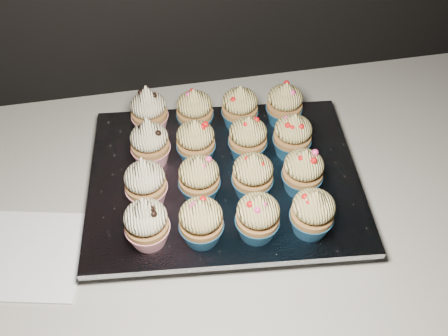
% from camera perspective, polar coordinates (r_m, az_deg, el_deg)
% --- Properties ---
extents(cabinet, '(2.40, 0.60, 0.86)m').
position_cam_1_polar(cabinet, '(1.21, -7.15, -18.35)').
color(cabinet, black).
rests_on(cabinet, ground).
extents(worktop, '(2.44, 0.64, 0.04)m').
position_cam_1_polar(worktop, '(0.83, -10.03, -5.45)').
color(worktop, beige).
rests_on(worktop, cabinet).
extents(napkin, '(0.18, 0.18, 0.00)m').
position_cam_1_polar(napkin, '(0.80, -20.98, -9.24)').
color(napkin, white).
rests_on(napkin, worktop).
extents(baking_tray, '(0.42, 0.34, 0.02)m').
position_cam_1_polar(baking_tray, '(0.82, -0.00, -1.85)').
color(baking_tray, black).
rests_on(baking_tray, worktop).
extents(foil_lining, '(0.46, 0.38, 0.01)m').
position_cam_1_polar(foil_lining, '(0.80, -0.00, -1.06)').
color(foil_lining, silver).
rests_on(foil_lining, baking_tray).
extents(cupcake_0, '(0.06, 0.06, 0.10)m').
position_cam_1_polar(cupcake_0, '(0.70, -8.85, -6.20)').
color(cupcake_0, red).
rests_on(cupcake_0, foil_lining).
extents(cupcake_1, '(0.06, 0.06, 0.08)m').
position_cam_1_polar(cupcake_1, '(0.69, -2.63, -6.14)').
color(cupcake_1, navy).
rests_on(cupcake_1, foil_lining).
extents(cupcake_2, '(0.06, 0.06, 0.08)m').
position_cam_1_polar(cupcake_2, '(0.70, 3.87, -5.60)').
color(cupcake_2, navy).
rests_on(cupcake_2, foil_lining).
extents(cupcake_3, '(0.06, 0.06, 0.08)m').
position_cam_1_polar(cupcake_3, '(0.71, 10.07, -5.05)').
color(cupcake_3, navy).
rests_on(cupcake_3, foil_lining).
extents(cupcake_4, '(0.06, 0.06, 0.10)m').
position_cam_1_polar(cupcake_4, '(0.74, -8.96, -1.68)').
color(cupcake_4, red).
rests_on(cupcake_4, foil_lining).
extents(cupcake_5, '(0.06, 0.06, 0.08)m').
position_cam_1_polar(cupcake_5, '(0.74, -2.86, -1.20)').
color(cupcake_5, navy).
rests_on(cupcake_5, foil_lining).
extents(cupcake_6, '(0.06, 0.06, 0.08)m').
position_cam_1_polar(cupcake_6, '(0.75, 3.29, -0.88)').
color(cupcake_6, navy).
rests_on(cupcake_6, foil_lining).
extents(cupcake_7, '(0.06, 0.06, 0.08)m').
position_cam_1_polar(cupcake_7, '(0.76, 9.00, -0.41)').
color(cupcake_7, navy).
rests_on(cupcake_7, foil_lining).
extents(cupcake_8, '(0.06, 0.06, 0.10)m').
position_cam_1_polar(cupcake_8, '(0.80, -8.46, 2.84)').
color(cupcake_8, red).
rests_on(cupcake_8, foil_lining).
extents(cupcake_9, '(0.06, 0.06, 0.08)m').
position_cam_1_polar(cupcake_9, '(0.80, -3.25, 3.02)').
color(cupcake_9, navy).
rests_on(cupcake_9, foil_lining).
extents(cupcake_10, '(0.06, 0.06, 0.08)m').
position_cam_1_polar(cupcake_10, '(0.80, 2.74, 3.39)').
color(cupcake_10, navy).
rests_on(cupcake_10, foil_lining).
extents(cupcake_11, '(0.06, 0.06, 0.08)m').
position_cam_1_polar(cupcake_11, '(0.81, 7.83, 3.68)').
color(cupcake_11, navy).
rests_on(cupcake_11, foil_lining).
extents(cupcake_12, '(0.06, 0.06, 0.10)m').
position_cam_1_polar(cupcake_12, '(0.86, -8.56, 6.45)').
color(cupcake_12, red).
rests_on(cupcake_12, foil_lining).
extents(cupcake_13, '(0.06, 0.06, 0.08)m').
position_cam_1_polar(cupcake_13, '(0.85, -3.37, 6.53)').
color(cupcake_13, navy).
rests_on(cupcake_13, foil_lining).
extents(cupcake_14, '(0.06, 0.06, 0.08)m').
position_cam_1_polar(cupcake_14, '(0.86, 1.81, 6.90)').
color(cupcake_14, navy).
rests_on(cupcake_14, foil_lining).
extents(cupcake_15, '(0.06, 0.06, 0.08)m').
position_cam_1_polar(cupcake_15, '(0.87, 6.93, 7.23)').
color(cupcake_15, navy).
rests_on(cupcake_15, foil_lining).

